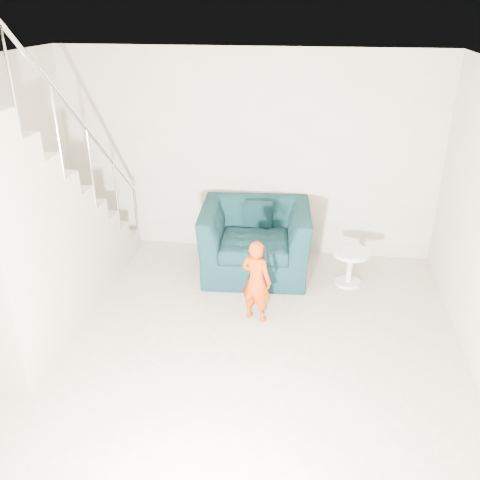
# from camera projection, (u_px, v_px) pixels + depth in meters

# --- Properties ---
(floor) EXTENTS (5.50, 5.50, 0.00)m
(floor) POSITION_uv_depth(u_px,v_px,m) (205.00, 374.00, 4.80)
(floor) COLOR gray
(floor) RESTS_ON ground
(ceiling) EXTENTS (5.50, 5.50, 0.00)m
(ceiling) POSITION_uv_depth(u_px,v_px,m) (194.00, 77.00, 3.64)
(ceiling) COLOR silver
(ceiling) RESTS_ON back_wall
(back_wall) EXTENTS (5.00, 0.00, 5.00)m
(back_wall) POSITION_uv_depth(u_px,v_px,m) (246.00, 155.00, 6.68)
(back_wall) COLOR #A49785
(back_wall) RESTS_ON floor
(armchair) EXTENTS (1.44, 1.28, 0.88)m
(armchair) POSITION_uv_depth(u_px,v_px,m) (255.00, 240.00, 6.45)
(armchair) COLOR black
(armchair) RESTS_ON floor
(toddler) EXTENTS (0.40, 0.33, 0.95)m
(toddler) POSITION_uv_depth(u_px,v_px,m) (256.00, 281.00, 5.44)
(toddler) COLOR #9C2505
(toddler) RESTS_ON floor
(side_table) EXTENTS (0.45, 0.45, 0.45)m
(side_table) POSITION_uv_depth(u_px,v_px,m) (350.00, 262.00, 6.20)
(side_table) COLOR silver
(side_table) RESTS_ON floor
(staircase) EXTENTS (1.02, 3.03, 3.62)m
(staircase) POSITION_uv_depth(u_px,v_px,m) (22.00, 245.00, 5.16)
(staircase) COLOR #ADA089
(staircase) RESTS_ON floor
(cushion) EXTENTS (0.36, 0.17, 0.36)m
(cushion) POSITION_uv_depth(u_px,v_px,m) (258.00, 214.00, 6.59)
(cushion) COLOR black
(cushion) RESTS_ON armchair
(throw) EXTENTS (0.04, 0.44, 0.50)m
(throw) POSITION_uv_depth(u_px,v_px,m) (213.00, 231.00, 6.43)
(throw) COLOR black
(throw) RESTS_ON armchair
(phone) EXTENTS (0.03, 0.05, 0.10)m
(phone) POSITION_uv_depth(u_px,v_px,m) (266.00, 254.00, 5.25)
(phone) COLOR black
(phone) RESTS_ON toddler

